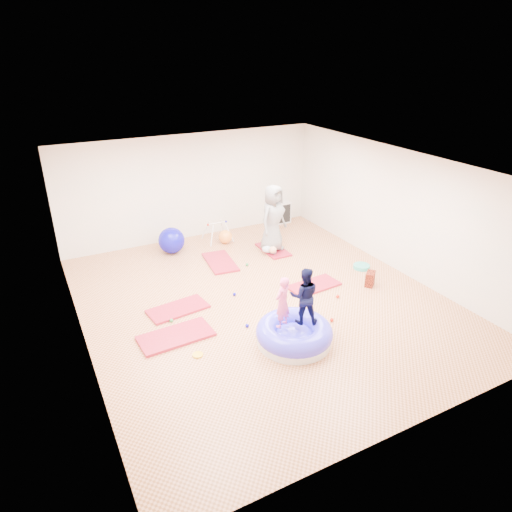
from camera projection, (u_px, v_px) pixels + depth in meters
room at (263, 239)px, 8.90m from camera, size 7.01×8.01×2.81m
gym_mat_front_left at (176, 336)px, 8.28m from camera, size 1.36×0.73×0.06m
gym_mat_mid_left at (178, 309)px, 9.14m from camera, size 1.25×0.73×0.05m
gym_mat_center_back at (220, 262)px, 11.11m from camera, size 0.75×1.29×0.05m
gym_mat_right at (314, 285)px, 10.03m from camera, size 1.18×0.66×0.05m
gym_mat_rear_right at (273, 250)px, 11.79m from camera, size 0.55×1.08×0.04m
inflatable_cushion at (294, 334)px, 8.09m from camera, size 1.37×1.37×0.43m
child_pink at (283, 300)px, 7.80m from camera, size 0.41×0.36×0.95m
child_navy at (304, 293)px, 7.89m from camera, size 0.64×0.59×1.06m
adult_caregiver at (273, 218)px, 11.37m from camera, size 0.98×0.83×1.71m
infant at (270, 249)px, 11.51m from camera, size 0.39×0.40×0.23m
ball_pit_balls at (262, 302)px, 9.37m from camera, size 3.46×3.00×0.07m
exercise_ball_blue at (171, 240)px, 11.54m from camera, size 0.67×0.67×0.67m
exercise_ball_orange at (225, 237)px, 12.17m from camera, size 0.36×0.36×0.36m
infant_play_gym at (217, 229)px, 12.22m from camera, size 0.70×0.66×0.53m
cube_shelf at (280, 213)px, 13.50m from camera, size 0.63×0.31×0.63m
balance_disc at (361, 267)px, 10.84m from camera, size 0.39×0.39×0.09m
backpack at (370, 279)px, 10.02m from camera, size 0.33×0.31×0.32m
yellow_toy at (198, 355)px, 7.80m from camera, size 0.18×0.18×0.03m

